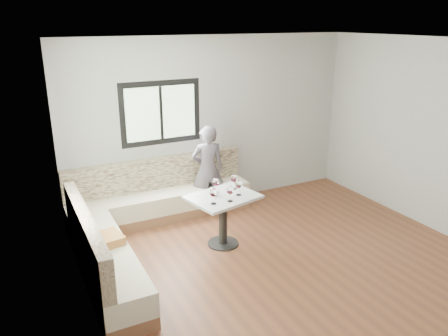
{
  "coord_description": "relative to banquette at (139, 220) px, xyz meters",
  "views": [
    {
      "loc": [
        -3.05,
        -3.9,
        3.04
      ],
      "look_at": [
        -0.5,
        1.13,
        1.1
      ],
      "focal_mm": 35.0,
      "sensor_mm": 36.0,
      "label": 1
    }
  ],
  "objects": [
    {
      "name": "banquette",
      "position": [
        0.0,
        0.0,
        0.0
      ],
      "size": [
        2.9,
        2.8,
        0.95
      ],
      "color": "brown",
      "rests_on": "ground"
    },
    {
      "name": "wine_glass_e",
      "position": [
        1.28,
        -0.44,
        0.56
      ],
      "size": [
        0.1,
        0.1,
        0.22
      ],
      "color": "white",
      "rests_on": "table"
    },
    {
      "name": "room",
      "position": [
        1.51,
        -1.55,
        1.08
      ],
      "size": [
        5.01,
        5.01,
        2.81
      ],
      "color": "brown",
      "rests_on": "ground"
    },
    {
      "name": "wine_glass_c",
      "position": [
        1.23,
        -0.67,
        0.56
      ],
      "size": [
        0.1,
        0.1,
        0.22
      ],
      "color": "white",
      "rests_on": "table"
    },
    {
      "name": "wine_glass_d",
      "position": [
        0.99,
        -0.46,
        0.56
      ],
      "size": [
        0.1,
        0.1,
        0.22
      ],
      "color": "white",
      "rests_on": "table"
    },
    {
      "name": "person",
      "position": [
        1.32,
        0.52,
        0.39
      ],
      "size": [
        0.59,
        0.45,
        1.45
      ],
      "primitive_type": "imported",
      "rotation": [
        0.0,
        0.0,
        2.94
      ],
      "color": "#58515B",
      "rests_on": "ground"
    },
    {
      "name": "olive_ramekin",
      "position": [
        0.92,
        -0.55,
        0.43
      ],
      "size": [
        0.09,
        0.09,
        0.03
      ],
      "color": "white",
      "rests_on": "table"
    },
    {
      "name": "table",
      "position": [
        1.03,
        -0.6,
        0.22
      ],
      "size": [
        1.03,
        0.88,
        0.74
      ],
      "rotation": [
        0.0,
        0.0,
        0.22
      ],
      "color": "black",
      "rests_on": "ground"
    },
    {
      "name": "wine_glass_a",
      "position": [
        0.79,
        -0.79,
        0.56
      ],
      "size": [
        0.1,
        0.1,
        0.22
      ],
      "color": "white",
      "rests_on": "table"
    },
    {
      "name": "wine_glass_b",
      "position": [
        1.03,
        -0.81,
        0.56
      ],
      "size": [
        0.1,
        0.1,
        0.22
      ],
      "color": "white",
      "rests_on": "table"
    }
  ]
}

